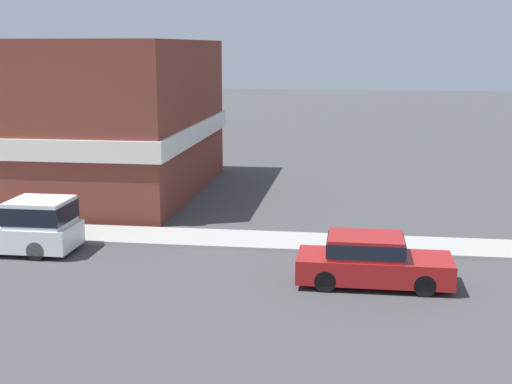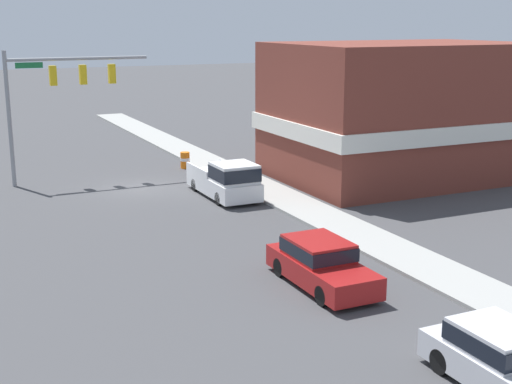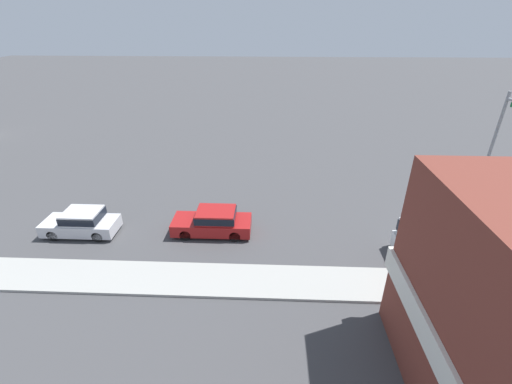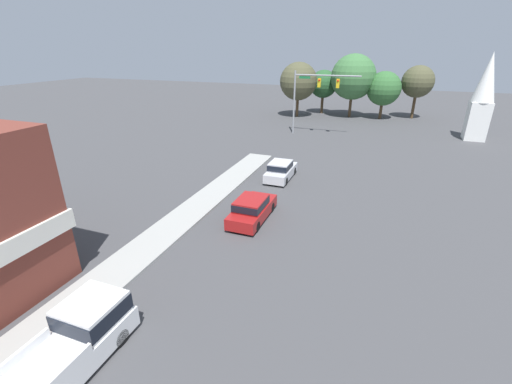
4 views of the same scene
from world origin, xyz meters
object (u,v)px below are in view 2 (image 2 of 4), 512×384
Objects in this scene: pickup_truck_parked at (227,180)px; construction_barrel at (185,160)px; car_second_ahead at (502,358)px; car_lead at (321,262)px.

construction_barrel is at bearing -94.40° from pickup_truck_parked.
pickup_truck_parked is 7.99m from construction_barrel.
pickup_truck_parked is at bearing -94.07° from car_second_ahead.
pickup_truck_parked is (-1.44, -20.29, 0.14)m from car_second_ahead.
pickup_truck_parked reaches higher than construction_barrel.
pickup_truck_parked is 5.38× the size of construction_barrel.
construction_barrel is at bearing -96.95° from car_lead.
car_second_ahead is at bearing 85.84° from construction_barrel.
pickup_truck_parked reaches higher than car_lead.
car_lead is 1.09× the size of car_second_ahead.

